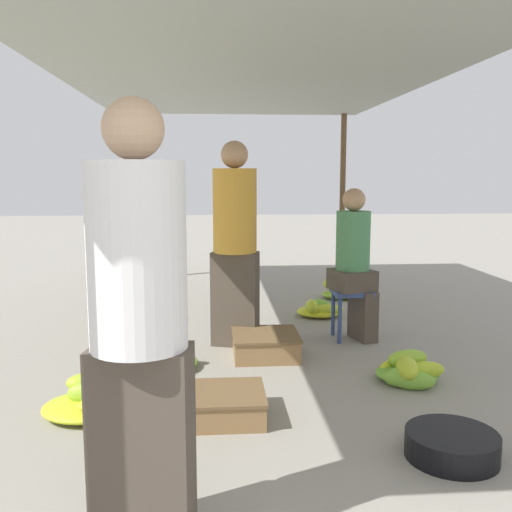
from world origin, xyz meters
TOP-DOWN VIEW (x-y plane):
  - canopy_post_back_left at (-1.51, 6.65)m, footprint 0.08×0.08m
  - canopy_post_back_right at (1.51, 6.65)m, footprint 0.08×0.08m
  - canopy_tarp at (0.00, 3.47)m, footprint 3.42×6.75m
  - vendor_foreground at (-0.63, 0.71)m, footprint 0.42×0.42m
  - stool at (0.88, 3.49)m, footprint 0.34×0.34m
  - vendor_seated at (0.90, 3.48)m, footprint 0.42×0.42m
  - basin_black at (0.88, 1.29)m, footprint 0.48×0.48m
  - banana_pile_left_0 at (-0.75, 2.79)m, footprint 0.60×0.70m
  - banana_pile_left_1 at (-1.18, 4.30)m, footprint 0.59×0.51m
  - banana_pile_left_2 at (-1.09, 1.97)m, footprint 0.65×0.51m
  - banana_pile_right_0 at (0.75, 4.33)m, footprint 0.47×0.50m
  - banana_pile_right_1 at (1.03, 2.39)m, footprint 0.47×0.64m
  - banana_pile_right_2 at (1.16, 5.17)m, footprint 0.46×0.46m
  - crate_near at (0.07, 3.05)m, footprint 0.54×0.54m
  - crate_mid at (-0.28, 1.87)m, footprint 0.47×0.47m
  - shopper_walking_mid at (-0.16, 3.40)m, footprint 0.46×0.46m

SIDE VIEW (x-z plane):
  - banana_pile_right_0 at x=0.75m, z-range -0.03..0.17m
  - banana_pile_left_1 at x=-1.18m, z-range -0.03..0.16m
  - basin_black at x=0.88m, z-range 0.00..0.14m
  - banana_pile_left_2 at x=-1.09m, z-range -0.04..0.19m
  - banana_pile_right_1 at x=1.03m, z-range -0.03..0.19m
  - banana_pile_left_0 at x=-0.75m, z-range -0.10..0.27m
  - crate_mid at x=-0.28m, z-range 0.00..0.17m
  - crate_near at x=0.07m, z-range 0.00..0.19m
  - banana_pile_right_2 at x=1.16m, z-range -0.03..0.25m
  - stool at x=0.88m, z-range 0.13..0.59m
  - vendor_seated at x=0.90m, z-range 0.03..1.38m
  - vendor_foreground at x=-0.63m, z-range 0.03..1.77m
  - shopper_walking_mid at x=-0.16m, z-range 0.03..1.78m
  - canopy_post_back_left at x=-1.51m, z-range 0.00..2.32m
  - canopy_post_back_right at x=1.51m, z-range 0.00..2.32m
  - canopy_tarp at x=0.00m, z-range 2.32..2.36m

